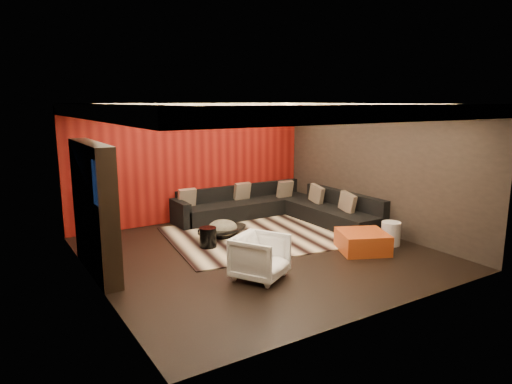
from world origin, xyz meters
TOP-DOWN VIEW (x-y plane):
  - floor at (0.00, 0.00)m, footprint 6.00×6.00m
  - ceiling at (0.00, 0.00)m, footprint 6.00×6.00m
  - wall_back at (0.00, 3.01)m, footprint 6.00×0.02m
  - wall_left at (-3.01, 0.00)m, footprint 0.02×6.00m
  - wall_right at (3.01, 0.00)m, footprint 0.02×6.00m
  - red_feature_wall at (0.00, 2.97)m, footprint 5.98×0.05m
  - soffit_back at (0.00, 2.70)m, footprint 6.00×0.60m
  - soffit_front at (0.00, -2.70)m, footprint 6.00×0.60m
  - soffit_left at (-2.70, 0.00)m, footprint 0.60×4.80m
  - soffit_right at (2.70, 0.00)m, footprint 0.60×4.80m
  - cove_back at (0.00, 2.36)m, footprint 4.80×0.08m
  - cove_front at (0.00, -2.36)m, footprint 4.80×0.08m
  - cove_left at (-2.36, 0.00)m, footprint 0.08×4.80m
  - cove_right at (2.36, 0.00)m, footprint 0.08×4.80m
  - tv_surround at (-2.85, 0.60)m, footprint 0.30×2.00m
  - tv_screen at (-2.69, 0.60)m, footprint 0.04×1.30m
  - tv_shelf at (-2.69, 0.60)m, footprint 0.04×1.60m
  - rug at (0.72, 0.92)m, footprint 4.35×3.49m
  - coffee_table at (-0.14, 1.24)m, footprint 1.27×1.27m
  - drum_stool at (-0.70, 0.78)m, footprint 0.35×0.35m
  - striped_pouf at (-0.11, 1.28)m, footprint 0.79×0.79m
  - white_side_table at (2.50, -0.99)m, footprint 0.46×0.46m
  - orange_ottoman at (1.73, -0.98)m, footprint 1.15×1.15m
  - armchair at (-0.67, -1.08)m, footprint 1.07×1.08m
  - sectional_sofa at (1.73, 1.86)m, footprint 3.65×3.50m
  - throw_pillows at (1.66, 1.91)m, footprint 3.12×2.73m

SIDE VIEW (x-z plane):
  - floor at x=0.00m, z-range -0.02..0.00m
  - rug at x=0.72m, z-range 0.00..0.02m
  - coffee_table at x=-0.14m, z-range 0.02..0.21m
  - orange_ottoman at x=1.73m, z-range 0.00..0.39m
  - striped_pouf at x=-0.11m, z-range 0.02..0.37m
  - drum_stool at x=-0.70m, z-range 0.02..0.41m
  - white_side_table at x=2.50m, z-range 0.00..0.47m
  - sectional_sofa at x=1.73m, z-range -0.11..0.64m
  - armchair at x=-0.67m, z-range 0.00..0.73m
  - throw_pillows at x=1.66m, z-range 0.37..0.87m
  - tv_shelf at x=-2.69m, z-range 0.68..0.72m
  - tv_surround at x=-2.85m, z-range 0.00..2.20m
  - wall_back at x=0.00m, z-range 0.00..2.80m
  - wall_left at x=-3.01m, z-range 0.00..2.80m
  - wall_right at x=3.01m, z-range 0.00..2.80m
  - red_feature_wall at x=0.00m, z-range 0.01..2.79m
  - tv_screen at x=-2.69m, z-range 1.05..1.85m
  - cove_back at x=0.00m, z-range 2.58..2.62m
  - cove_front at x=0.00m, z-range 2.58..2.62m
  - cove_left at x=-2.36m, z-range 2.58..2.62m
  - cove_right at x=2.36m, z-range 2.58..2.62m
  - soffit_back at x=0.00m, z-range 2.58..2.80m
  - soffit_front at x=0.00m, z-range 2.58..2.80m
  - soffit_left at x=-2.70m, z-range 2.58..2.80m
  - soffit_right at x=2.70m, z-range 2.58..2.80m
  - ceiling at x=0.00m, z-range 2.80..2.82m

